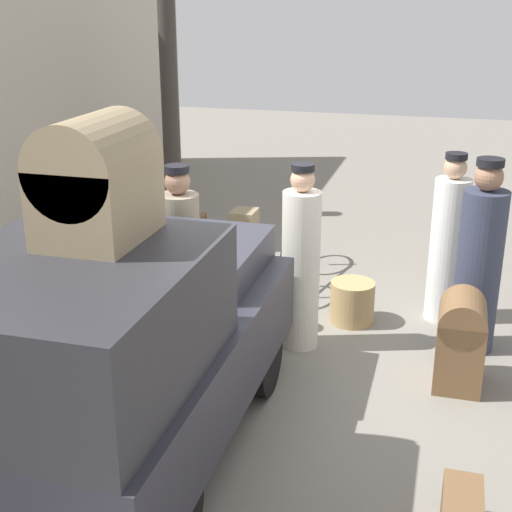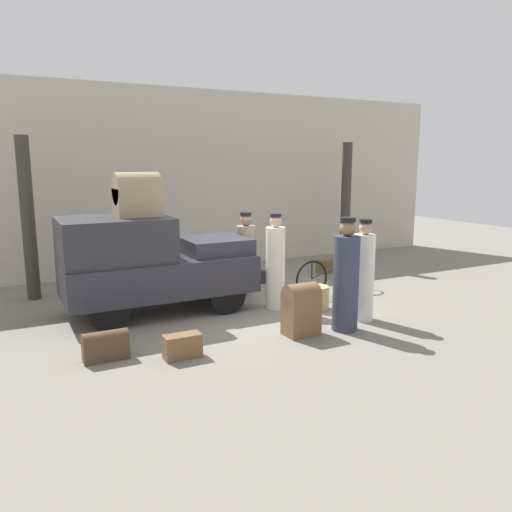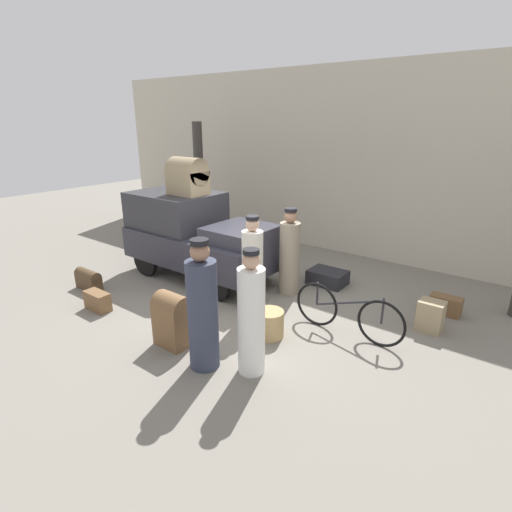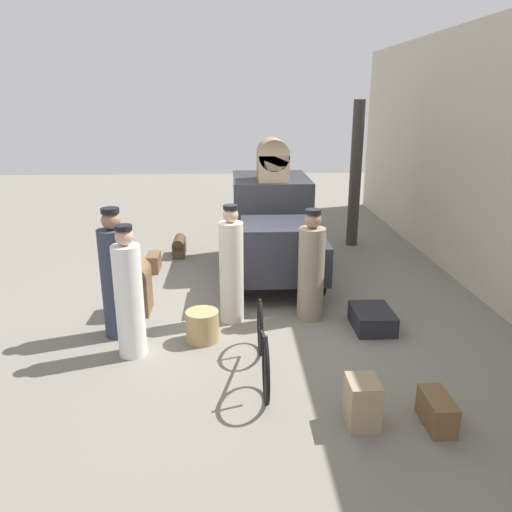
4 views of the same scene
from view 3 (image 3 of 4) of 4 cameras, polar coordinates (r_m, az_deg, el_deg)
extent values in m
plane|color=gray|center=(7.46, -2.17, -7.01)|extent=(30.00, 30.00, 0.00)
cube|color=beige|center=(10.23, 12.68, 12.84)|extent=(16.00, 0.15, 4.50)
cylinder|color=#38332D|center=(11.16, -8.08, 10.25)|extent=(0.26, 0.26, 3.21)
cylinder|color=black|center=(8.59, 0.67, -0.93)|extent=(0.68, 0.12, 0.68)
cylinder|color=black|center=(7.58, -5.79, -3.86)|extent=(0.68, 0.12, 0.68)
cylinder|color=black|center=(9.91, -9.01, 1.56)|extent=(0.68, 0.12, 0.68)
cylinder|color=black|center=(9.04, -15.49, -0.63)|extent=(0.68, 0.12, 0.68)
cube|color=#2D2D38|center=(8.62, -7.72, 1.36)|extent=(3.35, 1.58, 0.65)
cube|color=#2D2D33|center=(8.98, -11.36, 6.52)|extent=(1.84, 1.46, 0.76)
cube|color=#2D2D38|center=(7.78, -2.15, 3.18)|extent=(1.17, 1.24, 0.29)
torus|color=black|center=(6.33, 17.44, -9.21)|extent=(0.75, 0.04, 0.75)
torus|color=black|center=(6.71, 8.68, -6.82)|extent=(0.75, 0.04, 0.75)
cylinder|color=#232328|center=(6.42, 13.04, -6.53)|extent=(1.10, 0.04, 0.40)
cylinder|color=#232328|center=(6.62, 8.76, -5.31)|extent=(0.04, 0.04, 0.39)
cylinder|color=#232328|center=(6.23, 17.64, -7.49)|extent=(0.04, 0.04, 0.42)
cylinder|color=tan|center=(6.37, 1.92, -9.65)|extent=(0.46, 0.46, 0.44)
cylinder|color=white|center=(5.31, -0.68, -9.41)|extent=(0.36, 0.36, 1.50)
sphere|color=tan|center=(4.95, -0.71, -0.62)|extent=(0.23, 0.23, 0.23)
cylinder|color=black|center=(4.92, -0.72, 0.65)|extent=(0.21, 0.21, 0.06)
cylinder|color=silver|center=(6.79, -0.51, -2.66)|extent=(0.36, 0.36, 1.53)
sphere|color=tan|center=(6.52, -0.53, 4.51)|extent=(0.22, 0.22, 0.22)
cylinder|color=black|center=(6.49, -0.53, 5.48)|extent=(0.21, 0.21, 0.06)
cylinder|color=#33384C|center=(5.46, -7.60, -8.43)|extent=(0.41, 0.41, 1.55)
sphere|color=#936B51|center=(5.11, -8.03, 0.60)|extent=(0.26, 0.26, 0.26)
cylinder|color=black|center=(5.07, -8.10, 2.02)|extent=(0.24, 0.24, 0.07)
cylinder|color=gray|center=(7.74, 4.79, -0.37)|extent=(0.39, 0.39, 1.42)
sphere|color=#936B51|center=(7.51, 4.97, 5.64)|extent=(0.24, 0.24, 0.24)
cylinder|color=black|center=(7.48, 4.99, 6.58)|extent=(0.23, 0.23, 0.07)
cube|color=brown|center=(7.77, -21.70, -5.98)|extent=(0.52, 0.24, 0.34)
cube|color=brown|center=(7.83, 25.45, -6.35)|extent=(0.52, 0.26, 0.33)
cube|color=brown|center=(6.24, -11.73, -9.66)|extent=(0.52, 0.40, 0.64)
cylinder|color=brown|center=(6.10, -11.93, -7.03)|extent=(0.52, 0.40, 0.40)
cube|color=#4C3823|center=(8.74, -22.76, -3.48)|extent=(0.61, 0.24, 0.29)
cylinder|color=#4C3823|center=(8.69, -22.89, -2.58)|extent=(0.61, 0.24, 0.24)
cube|color=#232328|center=(8.45, 10.19, -3.00)|extent=(0.75, 0.56, 0.29)
cube|color=#9E8966|center=(7.11, 23.66, -7.83)|extent=(0.39, 0.32, 0.51)
cube|color=#9E8966|center=(8.56, -9.73, 10.27)|extent=(0.76, 0.56, 0.48)
cylinder|color=#9E8966|center=(8.53, -9.82, 11.88)|extent=(0.76, 0.56, 0.56)
camera|label=1|loc=(10.64, -33.65, 15.51)|focal=50.00mm
camera|label=2|loc=(8.85, -71.52, 2.23)|focal=35.00mm
camera|label=4|loc=(5.89, 70.10, 6.34)|focal=35.00mm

